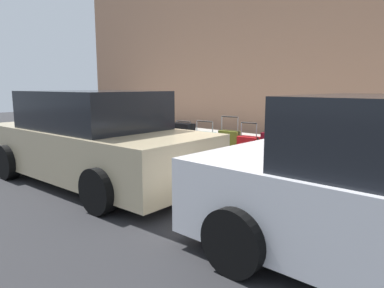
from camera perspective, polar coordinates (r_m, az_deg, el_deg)
name	(u,v)px	position (r m, az deg, el deg)	size (l,w,h in m)	color
ground_plane	(192,174)	(6.93, 0.00, -4.88)	(40.00, 40.00, 0.00)	#28282B
sidewalk_curb	(259,153)	(8.89, 10.86, -1.40)	(18.00, 5.00, 0.14)	#ADA89E
suitcase_black_0	(378,173)	(6.04, 27.89, -4.15)	(0.47, 0.26, 0.75)	black
suitcase_navy_1	(336,167)	(6.15, 22.31, -3.40)	(0.51, 0.21, 0.83)	navy
suitcase_silver_2	(304,157)	(6.41, 17.71, -2.00)	(0.42, 0.26, 0.91)	#9EA0A8
suitcase_maroon_3	(273,153)	(6.54, 13.02, -1.42)	(0.42, 0.25, 0.99)	maroon
suitcase_red_4	(248,152)	(6.81, 9.09, -1.36)	(0.40, 0.25, 0.90)	red
suitcase_olive_5	(229,147)	(7.20, 6.06, -0.49)	(0.45, 0.22, 0.98)	#59601E
suitcase_teal_6	(204,146)	(7.48, 2.04, -0.34)	(0.48, 0.23, 0.85)	#0F606B
suitcase_black_7	(184,140)	(7.86, -1.36, 0.67)	(0.50, 0.26, 0.81)	black
suitcase_navy_8	(164,139)	(8.28, -4.50, 0.81)	(0.49, 0.26, 0.97)	navy
fire_hydrant	(144,132)	(8.91, -7.82, 2.01)	(0.39, 0.21, 0.84)	#99999E
bollard_post	(124,129)	(9.29, -10.97, 2.38)	(0.12, 0.12, 0.93)	brown
parked_car_beige_1	(94,140)	(6.47, -15.62, 0.61)	(4.61, 2.18, 1.62)	tan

